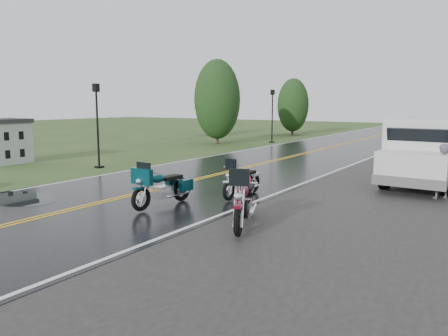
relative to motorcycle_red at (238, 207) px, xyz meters
name	(u,v)px	position (x,y,z in m)	size (l,w,h in m)	color
ground	(112,201)	(-5.22, 1.12, -0.74)	(120.00, 120.00, 0.00)	#2D471E
road	(265,163)	(-5.22, 11.12, -0.72)	(8.00, 100.00, 0.04)	black
motorcycle_red	(238,207)	(0.00, 0.00, 0.00)	(0.90, 2.49, 1.47)	#5B0A18
motorcycle_teal	(141,189)	(-3.39, 0.51, -0.06)	(0.83, 2.27, 1.34)	#05353D
motorcycle_silver	(229,182)	(-2.10, 2.90, -0.12)	(0.76, 2.10, 1.24)	#B3B6BC
van_white	(386,154)	(1.32, 7.53, 0.51)	(2.38, 6.36, 2.50)	silver
person_at_van	(442,172)	(3.14, 6.85, 0.12)	(0.63, 0.41, 1.71)	#525156
lamp_post_near_left	(98,126)	(-10.96, 5.61, 1.21)	(0.33, 0.33, 3.88)	black
lamp_post_far_left	(272,116)	(-10.27, 21.70, 1.27)	(0.34, 0.34, 4.00)	black
tree_left_mid	(217,108)	(-13.10, 18.49, 1.87)	(3.34, 3.34, 5.21)	#1E3D19
tree_left_far	(293,111)	(-12.35, 29.96, 1.51)	(2.92, 2.92, 4.49)	#1E3D19
pine_left_far	(211,110)	(-18.66, 25.66, 1.64)	(2.28, 2.28, 4.75)	#1E3D19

